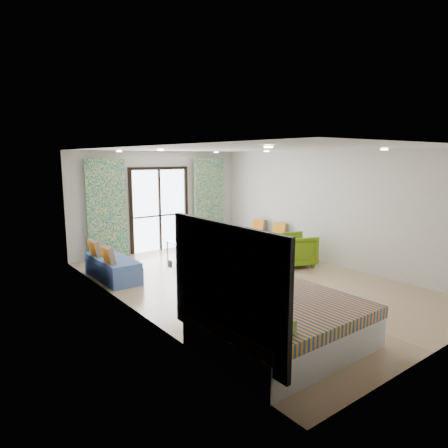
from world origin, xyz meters
TOP-DOWN VIEW (x-y plane):
  - floor at (0.00, 0.00)m, footprint 5.00×7.50m
  - ceiling at (0.00, 0.00)m, footprint 5.00×7.50m
  - wall_back at (0.00, 3.75)m, footprint 5.00×0.01m
  - wall_front at (0.00, -3.75)m, footprint 5.00×0.01m
  - wall_left at (-2.50, 0.00)m, footprint 0.01×7.50m
  - wall_right at (2.50, 0.00)m, footprint 0.01×7.50m
  - balcony_door at (0.00, 3.72)m, footprint 1.76×0.08m
  - balcony_rail at (0.00, 3.73)m, footprint 1.52×0.03m
  - curtain_left at (-1.55, 3.57)m, footprint 1.00×0.10m
  - curtain_right at (1.55, 3.57)m, footprint 1.00×0.10m
  - downlight_a at (-1.40, -2.00)m, footprint 0.12×0.12m
  - downlight_b at (1.40, -2.00)m, footprint 0.12×0.12m
  - downlight_c at (-1.40, 1.00)m, footprint 0.12×0.12m
  - downlight_d at (1.40, 1.00)m, footprint 0.12×0.12m
  - downlight_e at (-1.40, 3.00)m, footprint 0.12×0.12m
  - downlight_f at (1.40, 3.00)m, footprint 0.12×0.12m
  - headboard at (-2.46, -2.42)m, footprint 0.06×2.10m
  - switch_plate at (-2.47, -1.17)m, footprint 0.02×0.10m
  - bed at (-1.48, -2.42)m, footprint 2.13×1.74m
  - daybed_left at (-2.11, 1.93)m, footprint 0.63×1.63m
  - daybed_right at (2.12, 1.82)m, footprint 0.72×1.70m
  - coffee_table at (0.06, 2.75)m, footprint 0.59×0.59m
  - vase at (0.04, 2.80)m, footprint 0.25×0.26m
  - armchair at (1.72, 0.32)m, footprint 0.98×1.01m

SIDE VIEW (x-z plane):
  - floor at x=0.00m, z-range -0.01..0.01m
  - daybed_left at x=-2.11m, z-range -0.15..0.65m
  - daybed_right at x=2.12m, z-range -0.16..0.67m
  - bed at x=-1.48m, z-range -0.06..0.68m
  - coffee_table at x=0.06m, z-range 0.01..0.68m
  - armchair at x=1.72m, z-range 0.00..0.84m
  - vase at x=0.04m, z-range 0.38..0.58m
  - balcony_rail at x=0.00m, z-range 0.93..0.97m
  - headboard at x=-2.46m, z-range 0.30..1.80m
  - switch_plate at x=-2.47m, z-range 1.00..1.10m
  - curtain_left at x=-1.55m, z-range 0.00..2.50m
  - curtain_right at x=1.55m, z-range 0.00..2.50m
  - balcony_door at x=0.00m, z-range 0.12..2.40m
  - wall_back at x=0.00m, z-range 0.00..2.70m
  - wall_front at x=0.00m, z-range 0.00..2.70m
  - wall_left at x=-2.50m, z-range 0.00..2.70m
  - wall_right at x=2.50m, z-range 0.00..2.70m
  - downlight_a at x=-1.40m, z-range 2.66..2.68m
  - downlight_b at x=1.40m, z-range 2.66..2.68m
  - downlight_c at x=-1.40m, z-range 2.66..2.68m
  - downlight_d at x=1.40m, z-range 2.66..2.68m
  - downlight_e at x=-1.40m, z-range 2.66..2.68m
  - downlight_f at x=1.40m, z-range 2.66..2.68m
  - ceiling at x=0.00m, z-range 2.70..2.71m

